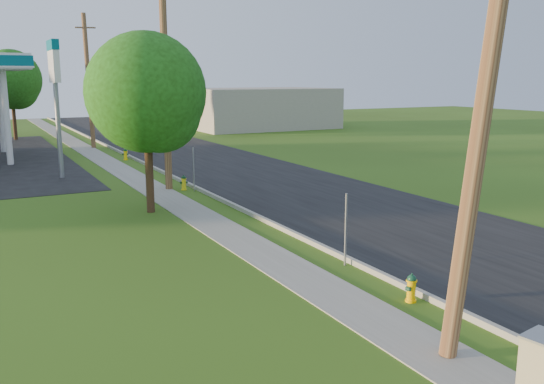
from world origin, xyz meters
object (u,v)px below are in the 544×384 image
at_px(utility_pole_near, 486,91).
at_px(tree_lot, 12,82).
at_px(hydrant_mid, 184,183).
at_px(utility_pole_far, 89,81).
at_px(price_pylon, 54,70).
at_px(hydrant_near, 411,288).
at_px(hydrant_far, 125,154).
at_px(utility_pole_mid, 165,80).
at_px(tree_verge, 149,97).

distance_m(utility_pole_near, tree_lot, 44.87).
distance_m(tree_lot, hydrant_mid, 27.92).
distance_m(utility_pole_far, price_pylon, 13.11).
relative_size(hydrant_near, hydrant_far, 0.93).
xyz_separation_m(utility_pole_mid, hydrant_far, (0.59, 10.54, -4.60)).
relative_size(utility_pole_mid, tree_lot, 1.34).
xyz_separation_m(hydrant_near, hydrant_mid, (-0.14, 15.18, 0.01)).
bearing_deg(utility_pole_mid, hydrant_far, 86.81).
height_order(utility_pole_near, utility_pole_mid, utility_pole_mid).
height_order(utility_pole_far, tree_verge, utility_pole_far).
bearing_deg(hydrant_far, hydrant_near, -89.79).
bearing_deg(utility_pole_mid, price_pylon, 125.34).
distance_m(utility_pole_mid, tree_lot, 27.02).
xyz_separation_m(utility_pole_mid, utility_pole_far, (0.00, 18.00, -0.15)).
relative_size(utility_pole_near, tree_lot, 1.29).
bearing_deg(hydrant_mid, utility_pole_far, 91.70).
bearing_deg(hydrant_far, utility_pole_near, -91.18).
relative_size(utility_pole_near, price_pylon, 1.38).
distance_m(utility_pole_mid, hydrant_far, 11.52).
distance_m(tree_verge, hydrant_far, 15.43).
relative_size(price_pylon, hydrant_far, 9.41).
xyz_separation_m(utility_pole_mid, price_pylon, (-3.90, 5.50, 0.48)).
relative_size(utility_pole_mid, tree_verge, 1.46).
distance_m(utility_pole_far, tree_verge, 22.24).
bearing_deg(utility_pole_far, hydrant_near, -88.83).
bearing_deg(hydrant_near, tree_lot, 96.88).
height_order(utility_pole_mid, hydrant_near, utility_pole_mid).
bearing_deg(hydrant_near, hydrant_mid, 90.52).
bearing_deg(tree_lot, hydrant_near, -83.12).
xyz_separation_m(tree_verge, tree_lot, (-2.48, 30.80, 0.39)).
bearing_deg(tree_verge, hydrant_near, -77.18).
bearing_deg(hydrant_far, utility_pole_mid, -93.19).
height_order(utility_pole_near, hydrant_near, utility_pole_near).
bearing_deg(utility_pole_mid, hydrant_mid, -40.75).
distance_m(tree_lot, hydrant_far, 17.42).
relative_size(hydrant_near, hydrant_mid, 0.97).
relative_size(tree_verge, hydrant_mid, 9.67).
xyz_separation_m(utility_pole_far, hydrant_near, (0.69, -33.65, -4.47)).
distance_m(utility_pole_near, hydrant_far, 28.89).
height_order(tree_verge, hydrant_near, tree_verge).
xyz_separation_m(utility_pole_far, tree_verge, (-1.93, -22.15, -0.48)).
bearing_deg(hydrant_mid, utility_pole_mid, 139.25).
distance_m(utility_pole_near, tree_verge, 13.99).
distance_m(utility_pole_far, tree_lot, 9.71).
xyz_separation_m(hydrant_near, hydrant_far, (-0.10, 26.19, 0.03)).
height_order(utility_pole_near, price_pylon, utility_pole_near).
height_order(tree_lot, hydrant_far, tree_lot).
relative_size(utility_pole_far, hydrant_near, 14.05).
bearing_deg(tree_lot, utility_pole_far, -62.96).
bearing_deg(hydrant_near, utility_pole_far, 91.17).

